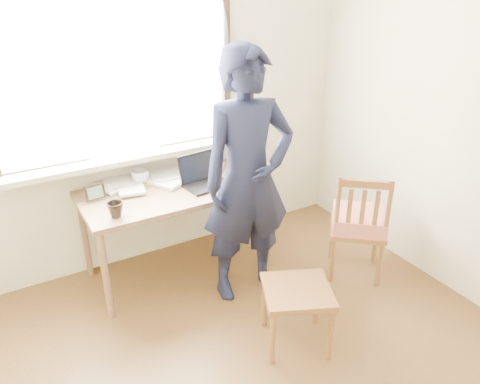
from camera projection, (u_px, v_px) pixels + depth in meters
room_shell at (278, 122)px, 1.96m from camera, size 3.52×4.02×2.61m
desk at (173, 198)px, 3.52m from camera, size 1.36×0.68×0.73m
laptop at (204, 177)px, 3.55m from camera, size 0.36×0.31×0.23m
mug_white at (140, 177)px, 3.56m from camera, size 0.19×0.19×0.11m
mug_dark at (115, 209)px, 3.09m from camera, size 0.14×0.14×0.10m
mouse at (239, 178)px, 3.64m from camera, size 0.08×0.06×0.03m
desk_clutter at (154, 183)px, 3.54m from camera, size 0.86×0.55×0.04m
book_a at (100, 190)px, 3.44m from camera, size 0.28×0.33×0.03m
book_b at (201, 168)px, 3.83m from camera, size 0.30×0.31×0.02m
picture_frame at (95, 193)px, 3.30m from camera, size 0.14×0.03×0.11m
work_chair at (297, 297)px, 2.92m from camera, size 0.54×0.53×0.43m
side_chair at (359, 222)px, 3.57m from camera, size 0.56×0.56×0.88m
person at (248, 179)px, 3.21m from camera, size 0.71×0.51×1.82m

